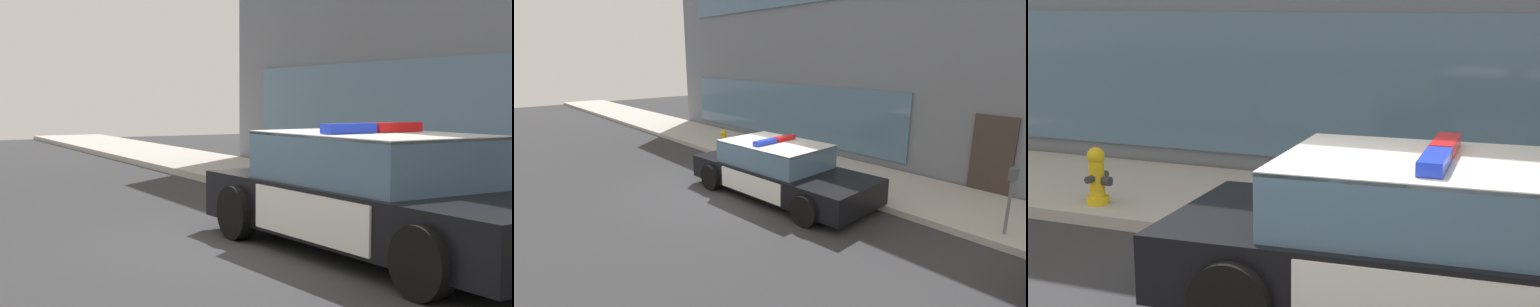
{
  "view_description": "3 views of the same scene",
  "coord_description": "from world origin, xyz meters",
  "views": [
    {
      "loc": [
        7.93,
        -4.35,
        1.79
      ],
      "look_at": [
        -2.21,
        1.0,
        0.91
      ],
      "focal_mm": 51.88,
      "sensor_mm": 36.0,
      "label": 1
    },
    {
      "loc": [
        8.15,
        -5.62,
        3.5
      ],
      "look_at": [
        -0.04,
        1.59,
        0.74
      ],
      "focal_mm": 26.95,
      "sensor_mm": 36.0,
      "label": 2
    },
    {
      "loc": [
        2.07,
        -5.14,
        2.65
      ],
      "look_at": [
        -0.67,
        1.67,
        1.13
      ],
      "focal_mm": 51.78,
      "sensor_mm": 36.0,
      "label": 3
    }
  ],
  "objects": [
    {
      "name": "ground",
      "position": [
        0.0,
        0.0,
        0.0
      ],
      "size": [
        48.0,
        48.0,
        0.0
      ],
      "primitive_type": "plane",
      "color": "#303033"
    },
    {
      "name": "fire_hydrant",
      "position": [
        -3.43,
        2.3,
        0.5
      ],
      "size": [
        0.34,
        0.39,
        0.73
      ],
      "color": "gold",
      "rests_on": "sidewalk"
    },
    {
      "name": "sidewalk",
      "position": [
        0.0,
        3.28,
        0.07
      ],
      "size": [
        48.0,
        2.84,
        0.15
      ],
      "primitive_type": "cube",
      "color": "#B2ADA3",
      "rests_on": "ground"
    },
    {
      "name": "police_cruiser",
      "position": [
        1.2,
        0.79,
        0.68
      ],
      "size": [
        5.1,
        2.38,
        1.49
      ],
      "rotation": [
        0.0,
        0.0,
        0.06
      ],
      "color": "black",
      "rests_on": "ground"
    }
  ]
}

